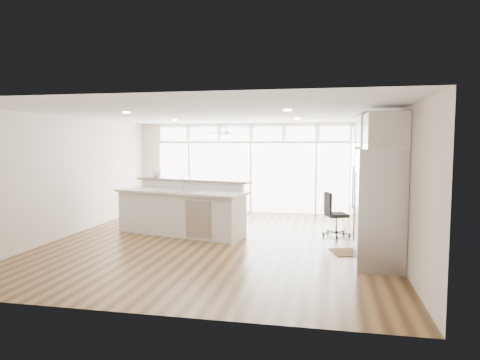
# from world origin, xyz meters

# --- Properties ---
(floor) EXTENTS (7.00, 8.00, 0.02)m
(floor) POSITION_xyz_m (0.00, 0.00, -0.01)
(floor) COLOR #452C15
(floor) RESTS_ON ground
(ceiling) EXTENTS (7.00, 8.00, 0.02)m
(ceiling) POSITION_xyz_m (0.00, 0.00, 2.70)
(ceiling) COLOR silver
(ceiling) RESTS_ON wall_back
(wall_back) EXTENTS (7.00, 0.04, 2.70)m
(wall_back) POSITION_xyz_m (0.00, 4.00, 1.35)
(wall_back) COLOR beige
(wall_back) RESTS_ON floor
(wall_front) EXTENTS (7.00, 0.04, 2.70)m
(wall_front) POSITION_xyz_m (0.00, -4.00, 1.35)
(wall_front) COLOR beige
(wall_front) RESTS_ON floor
(wall_left) EXTENTS (0.04, 8.00, 2.70)m
(wall_left) POSITION_xyz_m (-3.50, 0.00, 1.35)
(wall_left) COLOR beige
(wall_left) RESTS_ON floor
(wall_right) EXTENTS (0.04, 8.00, 2.70)m
(wall_right) POSITION_xyz_m (3.50, 0.00, 1.35)
(wall_right) COLOR beige
(wall_right) RESTS_ON floor
(glass_wall) EXTENTS (5.80, 0.06, 2.08)m
(glass_wall) POSITION_xyz_m (0.00, 3.94, 1.05)
(glass_wall) COLOR white
(glass_wall) RESTS_ON wall_back
(transom_row) EXTENTS (5.90, 0.06, 0.40)m
(transom_row) POSITION_xyz_m (0.00, 3.94, 2.38)
(transom_row) COLOR white
(transom_row) RESTS_ON wall_back
(desk_window) EXTENTS (0.04, 0.85, 0.85)m
(desk_window) POSITION_xyz_m (3.46, 0.30, 1.55)
(desk_window) COLOR white
(desk_window) RESTS_ON wall_right
(ceiling_fan) EXTENTS (1.16, 1.16, 0.32)m
(ceiling_fan) POSITION_xyz_m (-0.50, 2.80, 2.48)
(ceiling_fan) COLOR silver
(ceiling_fan) RESTS_ON ceiling
(recessed_lights) EXTENTS (3.40, 3.00, 0.02)m
(recessed_lights) POSITION_xyz_m (0.00, 0.20, 2.68)
(recessed_lights) COLOR white
(recessed_lights) RESTS_ON ceiling
(oven_cabinet) EXTENTS (0.64, 1.20, 2.50)m
(oven_cabinet) POSITION_xyz_m (3.17, 1.80, 1.25)
(oven_cabinet) COLOR silver
(oven_cabinet) RESTS_ON floor
(desk_nook) EXTENTS (0.72, 1.30, 0.76)m
(desk_nook) POSITION_xyz_m (3.13, 0.30, 0.38)
(desk_nook) COLOR silver
(desk_nook) RESTS_ON floor
(upper_cabinets) EXTENTS (0.64, 1.30, 0.64)m
(upper_cabinets) POSITION_xyz_m (3.17, 0.30, 2.35)
(upper_cabinets) COLOR silver
(upper_cabinets) RESTS_ON wall_right
(refrigerator) EXTENTS (0.76, 0.90, 2.00)m
(refrigerator) POSITION_xyz_m (3.11, -1.35, 1.00)
(refrigerator) COLOR #B2B1B6
(refrigerator) RESTS_ON floor
(fridge_cabinet) EXTENTS (0.64, 0.90, 0.60)m
(fridge_cabinet) POSITION_xyz_m (3.17, -1.35, 2.30)
(fridge_cabinet) COLOR silver
(fridge_cabinet) RESTS_ON wall_right
(framed_photos) EXTENTS (0.06, 0.22, 0.80)m
(framed_photos) POSITION_xyz_m (3.46, 0.92, 1.40)
(framed_photos) COLOR black
(framed_photos) RESTS_ON wall_right
(kitchen_island) EXTENTS (3.32, 1.90, 1.24)m
(kitchen_island) POSITION_xyz_m (-1.05, 0.51, 0.62)
(kitchen_island) COLOR silver
(kitchen_island) RESTS_ON floor
(rug) EXTENTS (1.02, 0.85, 0.01)m
(rug) POSITION_xyz_m (2.80, -0.40, 0.01)
(rug) COLOR #31210F
(rug) RESTS_ON floor
(office_chair) EXTENTS (0.64, 0.62, 0.99)m
(office_chair) POSITION_xyz_m (2.47, 1.02, 0.49)
(office_chair) COLOR black
(office_chair) RESTS_ON floor
(fishbowl) EXTENTS (0.31, 0.31, 0.24)m
(fishbowl) POSITION_xyz_m (-1.87, 1.13, 1.36)
(fishbowl) COLOR silver
(fishbowl) RESTS_ON kitchen_island
(monitor) EXTENTS (0.09, 0.43, 0.36)m
(monitor) POSITION_xyz_m (3.05, 0.30, 0.94)
(monitor) COLOR black
(monitor) RESTS_ON desk_nook
(keyboard) EXTENTS (0.15, 0.33, 0.02)m
(keyboard) POSITION_xyz_m (2.88, 0.30, 0.77)
(keyboard) COLOR silver
(keyboard) RESTS_ON desk_nook
(potted_plant) EXTENTS (0.31, 0.34, 0.23)m
(potted_plant) POSITION_xyz_m (3.17, 1.80, 2.62)
(potted_plant) COLOR #375F29
(potted_plant) RESTS_ON oven_cabinet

